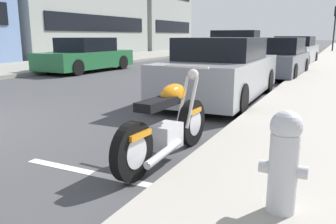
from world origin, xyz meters
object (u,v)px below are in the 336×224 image
Objects in this scene: parked_motorcycle at (167,126)px; crossing_truck at (235,41)px; parked_car_second_in_row at (222,71)px; traffic_signal_near_corner at (335,19)px; fire_hydrant at (284,159)px; parked_car_near_corner at (277,59)px; parked_car_at_intersection at (294,51)px; car_opposite_curb at (86,56)px.

crossing_truck reaches higher than parked_motorcycle.
parked_motorcycle is 0.37× the size of crossing_truck.
crossing_truck is at bearing 13.85° from parked_car_second_in_row.
traffic_signal_near_corner reaches higher than crossing_truck.
fire_hydrant is at bearing -120.31° from parked_motorcycle.
parked_car_at_intersection is (6.19, 0.12, 0.02)m from parked_car_near_corner.
fire_hydrant is at bearing -158.72° from parked_car_second_in_row.
car_opposite_curb is at bearing 158.78° from traffic_signal_near_corner.
crossing_truck reaches higher than parked_car_at_intersection.
parked_car_near_corner is at bearing 4.97° from parked_motorcycle.
parked_car_second_in_row reaches higher than car_opposite_curb.
fire_hydrant is (-0.98, -1.47, 0.14)m from parked_motorcycle.
parked_car_at_intersection is at bearing 4.77° from parked_motorcycle.
parked_car_at_intersection is 5.92× the size of fire_hydrant.
fire_hydrant is at bearing -170.58° from parked_car_at_intersection.
traffic_signal_near_corner reaches higher than parked_car_at_intersection.
traffic_signal_near_corner is at bearing -4.75° from parked_car_second_in_row.
parked_car_near_corner is at bearing 114.00° from crossing_truck.
parked_car_second_in_row is 27.10m from traffic_signal_near_corner.
traffic_signal_near_corner is (15.37, -1.48, 2.25)m from parked_car_at_intersection.
parked_motorcycle is 11.33m from car_opposite_curb.
parked_motorcycle is 0.43× the size of parked_car_at_intersection.
fire_hydrant is at bearing -168.41° from parked_car_near_corner.
parked_motorcycle is 9.64m from parked_car_near_corner.
car_opposite_curb is 13.06m from fire_hydrant.
parked_car_second_in_row is at bearing 176.30° from traffic_signal_near_corner.
parked_car_at_intersection is at bearing 137.23° from car_opposite_curb.
crossing_truck is (26.84, 6.68, 0.58)m from parked_motorcycle.
car_opposite_curb is 1.17× the size of traffic_signal_near_corner.
crossing_truck is at bearing 16.34° from fire_hydrant.
parked_car_second_in_row reaches higher than fire_hydrant.
crossing_truck is 29.00m from fire_hydrant.
parked_motorcycle is at bearing 178.02° from traffic_signal_near_corner.
traffic_signal_near_corner is at bearing -147.15° from crossing_truck.
traffic_signal_near_corner reaches higher than parked_motorcycle.
parked_car_at_intersection reaches higher than car_opposite_curb.
parked_car_at_intersection is at bearing 6.38° from fire_hydrant.
parked_motorcycle is 0.49× the size of parked_car_near_corner.
traffic_signal_near_corner is at bearing 0.71° from fire_hydrant.
parked_motorcycle is 0.45× the size of car_opposite_curb.
parked_car_second_in_row is 8.20m from car_opposite_curb.
parked_car_second_in_row is at bearing 178.08° from parked_car_near_corner.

